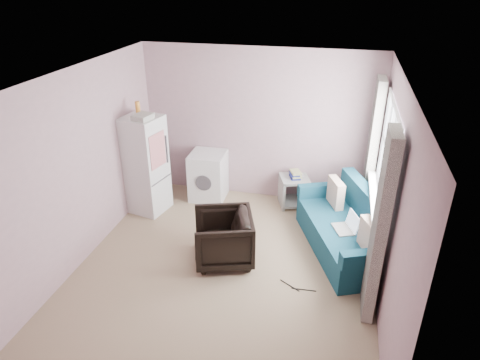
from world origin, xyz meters
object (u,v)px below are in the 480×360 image
object	(u,v)px
armchair	(223,236)
sofa	(349,231)
washing_machine	(208,175)
side_table	(294,189)
fridge	(146,164)

from	to	relation	value
armchair	sofa	distance (m)	1.74
armchair	washing_machine	bearing A→B (deg)	-174.96
washing_machine	side_table	distance (m)	1.45
armchair	fridge	size ratio (longest dim) A/B	0.43
fridge	side_table	size ratio (longest dim) A/B	2.90
fridge	sofa	bearing A→B (deg)	4.93
armchair	fridge	xyz separation A→B (m)	(-1.53, 1.04, 0.41)
side_table	sofa	xyz separation A→B (m)	(0.89, -1.09, 0.02)
washing_machine	armchair	bearing A→B (deg)	-67.78
washing_machine	sofa	bearing A→B (deg)	-24.79
fridge	washing_machine	distance (m)	1.08
sofa	washing_machine	bearing A→B (deg)	133.87
armchair	washing_machine	world-z (taller)	washing_machine
washing_machine	side_table	world-z (taller)	washing_machine
armchair	washing_machine	size ratio (longest dim) A/B	0.95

